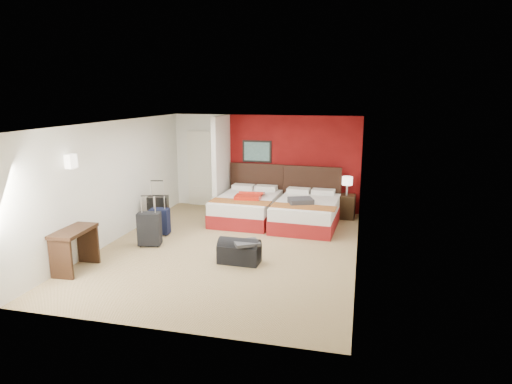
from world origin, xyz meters
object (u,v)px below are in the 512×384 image
(bed_left, at_px, (247,208))
(duffel_bag, at_px, (239,253))
(red_suitcase_open, at_px, (250,196))
(suitcase_charcoal, at_px, (150,230))
(suitcase_black, at_px, (158,212))
(suitcase_navy, at_px, (160,222))
(bed_right, at_px, (306,213))
(table_lamp, at_px, (347,186))
(nightstand, at_px, (346,207))
(desk, at_px, (75,250))

(bed_left, height_order, duffel_bag, bed_left)
(red_suitcase_open, relative_size, suitcase_charcoal, 1.22)
(suitcase_black, relative_size, suitcase_navy, 1.23)
(suitcase_black, height_order, suitcase_charcoal, suitcase_black)
(suitcase_charcoal, distance_m, duffel_bag, 2.08)
(red_suitcase_open, xyz_separation_m, suitcase_charcoal, (-1.55, -2.18, -0.31))
(bed_right, xyz_separation_m, suitcase_charcoal, (-2.92, -2.14, 0.03))
(table_lamp, relative_size, suitcase_black, 0.67)
(bed_left, xyz_separation_m, suitcase_charcoal, (-1.45, -2.28, 0.04))
(bed_right, bearing_deg, suitcase_charcoal, -140.68)
(red_suitcase_open, height_order, duffel_bag, red_suitcase_open)
(bed_right, bearing_deg, nightstand, 48.38)
(nightstand, bearing_deg, suitcase_charcoal, -138.46)
(bed_right, xyz_separation_m, nightstand, (0.88, 0.89, -0.01))
(bed_right, relative_size, table_lamp, 4.34)
(duffel_bag, bearing_deg, bed_left, 103.63)
(desk, bearing_deg, suitcase_black, 81.79)
(bed_left, relative_size, desk, 2.19)
(suitcase_navy, distance_m, duffel_bag, 2.44)
(suitcase_black, height_order, desk, desk)
(suitcase_charcoal, xyz_separation_m, desk, (-0.66, -1.49, 0.04))
(duffel_bag, relative_size, desk, 0.83)
(table_lamp, relative_size, suitcase_navy, 0.83)
(red_suitcase_open, height_order, table_lamp, table_lamp)
(bed_right, xyz_separation_m, table_lamp, (0.88, 0.89, 0.52))
(red_suitcase_open, bearing_deg, desk, -125.77)
(nightstand, relative_size, desk, 0.65)
(bed_left, height_order, suitcase_navy, bed_left)
(suitcase_charcoal, bearing_deg, nightstand, 24.97)
(suitcase_black, bearing_deg, bed_left, 13.53)
(bed_right, distance_m, suitcase_charcoal, 3.62)
(bed_right, relative_size, nightstand, 3.39)
(suitcase_navy, height_order, desk, desk)
(table_lamp, height_order, suitcase_charcoal, table_lamp)
(bed_left, xyz_separation_m, table_lamp, (2.36, 0.75, 0.52))
(red_suitcase_open, bearing_deg, duffel_bag, -84.44)
(suitcase_black, xyz_separation_m, duffel_bag, (2.46, -1.76, -0.15))
(suitcase_black, xyz_separation_m, suitcase_charcoal, (0.44, -1.31, -0.01))
(suitcase_navy, xyz_separation_m, desk, (-0.55, -2.20, 0.10))
(bed_right, bearing_deg, desk, -131.58)
(suitcase_navy, bearing_deg, nightstand, 25.33)
(bed_right, height_order, table_lamp, table_lamp)
(duffel_bag, distance_m, desk, 2.88)
(nightstand, height_order, desk, desk)
(bed_right, distance_m, desk, 5.10)
(suitcase_black, bearing_deg, desk, -108.54)
(suitcase_navy, bearing_deg, duffel_bag, -34.07)
(red_suitcase_open, bearing_deg, bed_left, 130.28)
(duffel_bag, bearing_deg, bed_right, 72.69)
(nightstand, xyz_separation_m, suitcase_navy, (-3.92, -2.32, -0.02))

